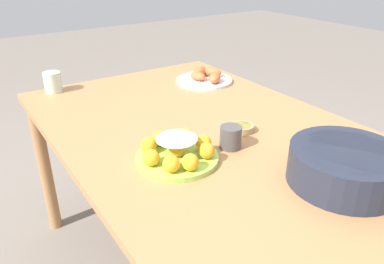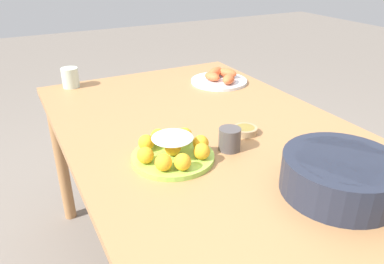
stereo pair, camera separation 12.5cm
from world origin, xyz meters
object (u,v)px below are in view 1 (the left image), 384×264
object	(u,v)px
dining_table	(204,147)
sauce_bowl	(242,128)
cake_plate	(177,152)
serving_bowl	(346,165)
seafood_platter	(205,77)
cup_near	(53,82)
cup_far	(231,137)

from	to	relation	value
dining_table	sauce_bowl	size ratio (longest dim) A/B	17.68
cake_plate	serving_bowl	world-z (taller)	serving_bowl
cake_plate	seafood_platter	bearing A→B (deg)	138.07
cup_near	cup_far	bearing A→B (deg)	20.96
serving_bowl	seafood_platter	bearing A→B (deg)	168.13
dining_table	serving_bowl	distance (m)	0.54
cup_near	sauce_bowl	bearing A→B (deg)	29.27
serving_bowl	cake_plate	bearing A→B (deg)	-138.15
cake_plate	cup_near	bearing A→B (deg)	-170.42
cup_far	sauce_bowl	bearing A→B (deg)	123.15
serving_bowl	seafood_platter	world-z (taller)	serving_bowl
seafood_platter	dining_table	bearing A→B (deg)	-35.72
serving_bowl	sauce_bowl	world-z (taller)	serving_bowl
dining_table	cup_far	distance (m)	0.21
serving_bowl	cup_far	world-z (taller)	serving_bowl
cake_plate	cup_near	world-z (taller)	cup_near
cake_plate	seafood_platter	world-z (taller)	cake_plate
cup_near	cup_far	size ratio (longest dim) A/B	1.23
cake_plate	serving_bowl	xyz separation A→B (m)	(0.36, 0.32, 0.02)
sauce_bowl	cup_far	distance (m)	0.14
seafood_platter	cup_far	world-z (taller)	cup_far
dining_table	cake_plate	xyz separation A→B (m)	(0.15, -0.21, 0.11)
cake_plate	sauce_bowl	size ratio (longest dim) A/B	2.99
sauce_bowl	seafood_platter	xyz separation A→B (m)	(-0.53, 0.22, 0.01)
sauce_bowl	cup_far	world-z (taller)	cup_far
serving_bowl	seafood_platter	size ratio (longest dim) A/B	1.14
dining_table	cake_plate	size ratio (longest dim) A/B	5.91
sauce_bowl	cup_near	size ratio (longest dim) A/B	0.93
serving_bowl	seafood_platter	distance (m)	0.97
cake_plate	sauce_bowl	distance (m)	0.31
sauce_bowl	seafood_platter	bearing A→B (deg)	157.75
seafood_platter	sauce_bowl	bearing A→B (deg)	-22.25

